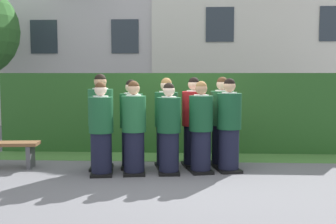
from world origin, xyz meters
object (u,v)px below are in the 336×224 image
object	(u,v)px
student_rear_row_1	(131,126)
wooden_bench	(0,149)
student_front_row_1	(134,130)
student_front_row_2	(169,131)
student_rear_row_2	(166,125)
student_front_row_3	(201,129)
student_rear_row_4	(222,124)
student_front_row_4	(229,127)
student_in_red_blazer	(194,124)
student_rear_row_0	(101,124)
student_front_row_0	(101,131)

from	to	relation	value
student_rear_row_1	wooden_bench	distance (m)	2.45
student_front_row_1	student_front_row_2	world-z (taller)	student_front_row_1
student_front_row_2	student_rear_row_1	bearing A→B (deg)	150.30
student_rear_row_1	student_rear_row_2	distance (m)	0.64
student_front_row_3	student_rear_row_2	distance (m)	0.72
student_front_row_3	student_rear_row_4	distance (m)	0.69
student_front_row_4	student_in_red_blazer	size ratio (longest dim) A/B	0.99
wooden_bench	student_rear_row_1	bearing A→B (deg)	3.37
student_front_row_1	student_front_row_3	distance (m)	1.17
student_rear_row_0	student_rear_row_1	bearing A→B (deg)	13.18
student_front_row_0	wooden_bench	bearing A→B (deg)	167.98
student_front_row_0	student_rear_row_4	xyz separation A→B (m)	(2.11, 0.84, 0.04)
student_front_row_1	student_rear_row_2	distance (m)	0.76
student_front_row_3	student_rear_row_1	size ratio (longest dim) A/B	0.99
student_front_row_1	student_rear_row_0	distance (m)	0.73
student_front_row_0	student_front_row_1	size ratio (longest dim) A/B	0.99
student_front_row_3	student_rear_row_2	bearing A→B (deg)	149.78
student_front_row_2	student_rear_row_0	bearing A→B (deg)	167.45
student_rear_row_1	student_rear_row_2	world-z (taller)	student_rear_row_2
student_front_row_1	student_front_row_2	distance (m)	0.60
student_front_row_2	student_in_red_blazer	world-z (taller)	student_in_red_blazer
student_front_row_2	student_rear_row_2	bearing A→B (deg)	98.27
student_front_row_0	student_in_red_blazer	distance (m)	1.75
student_front_row_4	wooden_bench	xyz separation A→B (m)	(-4.17, 0.03, -0.44)
student_rear_row_1	student_in_red_blazer	distance (m)	1.16
student_front_row_2	student_rear_row_0	distance (m)	1.28
student_front_row_2	student_front_row_3	size ratio (longest dim) A/B	0.98
student_front_row_2	student_front_row_3	world-z (taller)	student_front_row_3
student_front_row_4	student_rear_row_4	xyz separation A→B (m)	(-0.09, 0.45, 0.01)
student_rear_row_0	student_in_red_blazer	xyz separation A→B (m)	(1.68, 0.34, -0.03)
student_front_row_3	student_front_row_4	xyz separation A→B (m)	(0.49, 0.11, 0.02)
student_front_row_4	student_in_red_blazer	world-z (taller)	student_in_red_blazer
student_front_row_0	student_rear_row_0	size ratio (longest dim) A/B	0.92
student_front_row_0	student_rear_row_2	bearing A→B (deg)	31.01
student_front_row_2	student_in_red_blazer	xyz separation A→B (m)	(0.43, 0.61, 0.05)
student_front_row_1	student_front_row_4	world-z (taller)	student_front_row_4
student_rear_row_0	wooden_bench	bearing A→B (deg)	-179.50
student_front_row_1	student_rear_row_2	xyz separation A→B (m)	(0.53, 0.55, 0.02)
student_front_row_0	student_front_row_4	size ratio (longest dim) A/B	0.96
student_rear_row_2	student_front_row_3	bearing A→B (deg)	-30.22
student_front_row_2	student_rear_row_2	world-z (taller)	student_rear_row_2
student_front_row_4	student_rear_row_2	xyz separation A→B (m)	(-1.12, 0.26, 0.00)
student_in_red_blazer	wooden_bench	bearing A→B (deg)	-174.35
student_front_row_2	student_rear_row_4	distance (m)	1.18
student_front_row_2	student_front_row_3	bearing A→B (deg)	12.21
student_rear_row_0	student_rear_row_2	distance (m)	1.19
student_rear_row_1	wooden_bench	world-z (taller)	student_rear_row_1
student_front_row_0	student_in_red_blazer	size ratio (longest dim) A/B	0.95
student_front_row_4	wooden_bench	distance (m)	4.19
student_rear_row_0	student_in_red_blazer	bearing A→B (deg)	11.32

